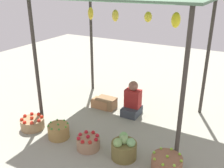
{
  "coord_description": "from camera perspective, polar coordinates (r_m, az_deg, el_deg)",
  "views": [
    {
      "loc": [
        2.18,
        -4.49,
        2.77
      ],
      "look_at": [
        0.0,
        -0.52,
        0.95
      ],
      "focal_mm": 41.02,
      "sensor_mm": 36.0,
      "label": 1
    }
  ],
  "objects": [
    {
      "name": "basket_red_tomatoes",
      "position": [
        5.46,
        -17.31,
        -8.33
      ],
      "size": [
        0.47,
        0.47,
        0.27
      ],
      "color": "#967853",
      "rests_on": "ground"
    },
    {
      "name": "ground_plane",
      "position": [
        5.7,
        2.54,
        -7.16
      ],
      "size": [
        14.0,
        14.0,
        0.0
      ],
      "primitive_type": "plane",
      "color": "#999888"
    },
    {
      "name": "basket_red_apples",
      "position": [
        4.66,
        -5.32,
        -12.87
      ],
      "size": [
        0.42,
        0.42,
        0.27
      ],
      "color": "#9C785B",
      "rests_on": "ground"
    },
    {
      "name": "basket_green_chilies",
      "position": [
        5.03,
        -11.81,
        -10.23
      ],
      "size": [
        0.4,
        0.4,
        0.3
      ],
      "color": "olive",
      "rests_on": "ground"
    },
    {
      "name": "basket_limes",
      "position": [
        4.25,
        12.07,
        -17.02
      ],
      "size": [
        0.48,
        0.48,
        0.3
      ],
      "color": "#8D5D43",
      "rests_on": "ground"
    },
    {
      "name": "vendor_person",
      "position": [
        5.67,
        4.57,
        -4.02
      ],
      "size": [
        0.36,
        0.44,
        0.78
      ],
      "color": "#373D46",
      "rests_on": "ground"
    },
    {
      "name": "wooden_crate_stacked_rear",
      "position": [
        6.04,
        -2.41,
        -4.33
      ],
      "size": [
        0.43,
        0.25,
        0.2
      ],
      "primitive_type": "cube",
      "color": "#AD784E",
      "rests_on": "ground"
    },
    {
      "name": "basket_cabbages",
      "position": [
        4.4,
        2.68,
        -14.08
      ],
      "size": [
        0.43,
        0.43,
        0.43
      ],
      "color": "brown",
      "rests_on": "ground"
    },
    {
      "name": "wooden_crate_near_vendor",
      "position": [
        6.0,
        -1.27,
        -4.23
      ],
      "size": [
        0.44,
        0.31,
        0.25
      ],
      "primitive_type": "cube",
      "color": "#8F6C48",
      "rests_on": "ground"
    },
    {
      "name": "market_stall_structure",
      "position": [
        5.01,
        3.17,
        16.72
      ],
      "size": [
        3.19,
        2.29,
        2.53
      ],
      "color": "#38332D",
      "rests_on": "ground"
    }
  ]
}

